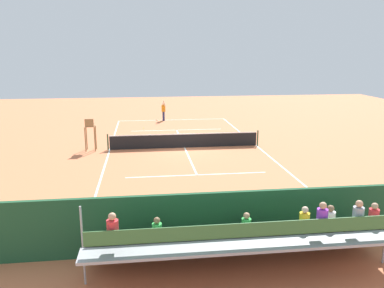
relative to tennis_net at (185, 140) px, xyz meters
The scene contains 12 objects.
ground_plane 0.50m from the tennis_net, ahead, with size 60.00×60.00×0.00m, color #CC7047.
court_line_markings 0.50m from the tennis_net, 90.00° to the right, with size 10.10×22.20×0.01m.
tennis_net is the anchor object (origin of this frame).
backdrop_wall 14.01m from the tennis_net, 90.00° to the left, with size 18.00×0.16×2.00m, color #1E4C2D.
bleacher_stand 15.38m from the tennis_net, 90.48° to the left, with size 9.06×2.40×2.48m.
umpire_chair 6.25m from the tennis_net, ahead, with size 0.67×0.67×2.14m.
courtside_bench 13.38m from the tennis_net, 97.28° to the left, with size 1.80×0.40×0.93m.
equipment_bag 13.41m from the tennis_net, 88.62° to the left, with size 0.90×0.36×0.36m, color #334C8C.
tennis_player 10.77m from the tennis_net, 85.65° to the right, with size 0.44×0.56×1.93m.
tennis_racket 10.88m from the tennis_net, 83.03° to the right, with size 0.48×0.54×0.03m.
tennis_ball_near 7.67m from the tennis_net, 69.02° to the right, with size 0.07×0.07×0.07m, color #CCDB33.
tennis_ball_far 10.13m from the tennis_net, 83.74° to the right, with size 0.07×0.07×0.07m, color #CCDB33.
Camera 1 is at (2.75, 25.60, 6.42)m, focal length 36.54 mm.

